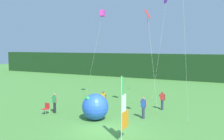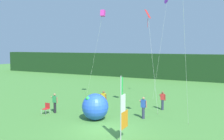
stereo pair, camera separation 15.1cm
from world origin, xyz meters
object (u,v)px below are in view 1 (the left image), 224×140
object	(u,v)px
person_far_right	(162,100)
inflatable_balloon	(95,107)
person_far_left	(143,107)
folding_chair	(46,108)
banner_flag	(124,110)
kite_red_diamond_2	(148,20)
kite_purple_delta_0	(166,2)
kite_magenta_box_1	(102,14)
person_mid_field	(103,100)
person_near_banner	(55,103)

from	to	relation	value
person_far_right	inflatable_balloon	distance (m)	6.46
person_far_left	folding_chair	world-z (taller)	person_far_left
banner_flag	person_far_left	xyz separation A→B (m)	(-0.54, 4.96, -0.95)
person_far_right	inflatable_balloon	size ratio (longest dim) A/B	0.82
folding_chair	kite_red_diamond_2	world-z (taller)	kite_red_diamond_2
kite_purple_delta_0	kite_magenta_box_1	bearing A→B (deg)	-154.53
person_mid_field	inflatable_balloon	world-z (taller)	inflatable_balloon
inflatable_balloon	kite_red_diamond_2	world-z (taller)	kite_red_diamond_2
person_near_banner	person_far_right	bearing A→B (deg)	33.35
folding_chair	person_far_left	bearing A→B (deg)	16.87
person_far_right	kite_purple_delta_0	size ratio (longest dim) A/B	0.16
person_near_banner	person_far_left	bearing A→B (deg)	13.71
folding_chair	kite_red_diamond_2	distance (m)	11.07
inflatable_balloon	folding_chair	xyz separation A→B (m)	(-4.48, -0.34, -0.50)
folding_chair	person_mid_field	bearing A→B (deg)	43.11
person_far_left	inflatable_balloon	world-z (taller)	inflatable_balloon
person_near_banner	kite_magenta_box_1	world-z (taller)	kite_magenta_box_1
person_far_right	person_far_left	bearing A→B (deg)	-99.51
inflatable_balloon	kite_red_diamond_2	distance (m)	8.28
kite_magenta_box_1	kite_red_diamond_2	xyz separation A→B (m)	(5.59, -2.29, -1.12)
person_mid_field	person_far_right	distance (m)	5.15
kite_purple_delta_0	kite_magenta_box_1	world-z (taller)	kite_purple_delta_0
banner_flag	person_far_left	world-z (taller)	banner_flag
person_far_left	kite_purple_delta_0	xyz separation A→B (m)	(-0.25, 7.14, 9.07)
kite_magenta_box_1	person_mid_field	bearing A→B (deg)	-59.93
person_near_banner	person_mid_field	bearing A→B (deg)	41.59
banner_flag	folding_chair	world-z (taller)	banner_flag
person_mid_field	inflatable_balloon	bearing A→B (deg)	-72.85
kite_red_diamond_2	kite_magenta_box_1	bearing A→B (deg)	157.75
folding_chair	person_far_right	bearing A→B (deg)	34.66
person_near_banner	person_far_left	xyz separation A→B (m)	(7.17, 1.75, 0.02)
person_far_left	person_far_right	xyz separation A→B (m)	(0.56, 3.34, -0.02)
person_far_right	kite_magenta_box_1	distance (m)	10.34
person_far_left	folding_chair	distance (m)	7.96
inflatable_balloon	kite_magenta_box_1	size ratio (longest dim) A/B	0.22
person_far_left	kite_red_diamond_2	xyz separation A→B (m)	(-0.41, 2.11, 6.78)
banner_flag	person_near_banner	xyz separation A→B (m)	(-7.71, 3.21, -0.98)
person_near_banner	folding_chair	distance (m)	0.79
banner_flag	folding_chair	xyz separation A→B (m)	(-8.15, 2.66, -1.34)
banner_flag	person_far_left	bearing A→B (deg)	96.25
banner_flag	kite_purple_delta_0	size ratio (longest dim) A/B	0.37
kite_purple_delta_0	person_far_left	bearing A→B (deg)	-88.03
banner_flag	kite_purple_delta_0	xyz separation A→B (m)	(-0.79, 12.10, 8.11)
banner_flag	inflatable_balloon	world-z (taller)	banner_flag
folding_chair	kite_magenta_box_1	xyz separation A→B (m)	(1.60, 6.71, 8.29)
inflatable_balloon	kite_purple_delta_0	distance (m)	13.10
banner_flag	person_far_right	size ratio (longest dim) A/B	2.35
person_near_banner	inflatable_balloon	bearing A→B (deg)	-3.12
person_near_banner	person_far_left	size ratio (longest dim) A/B	0.98
person_near_banner	kite_purple_delta_0	distance (m)	14.48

